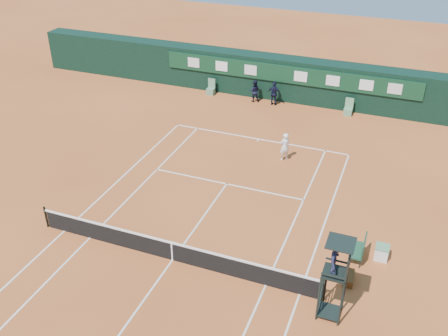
# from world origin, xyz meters

# --- Properties ---
(ground) EXTENTS (90.00, 90.00, 0.00)m
(ground) POSITION_xyz_m (0.00, 0.00, 0.00)
(ground) COLOR #C0602D
(ground) RESTS_ON ground
(court_lines) EXTENTS (11.05, 23.85, 0.01)m
(court_lines) POSITION_xyz_m (0.00, 0.00, 0.01)
(court_lines) COLOR white
(court_lines) RESTS_ON ground
(tennis_net) EXTENTS (12.90, 0.10, 1.10)m
(tennis_net) POSITION_xyz_m (0.00, 0.00, 0.51)
(tennis_net) COLOR black
(tennis_net) RESTS_ON ground
(back_wall) EXTENTS (40.00, 1.65, 3.00)m
(back_wall) POSITION_xyz_m (0.00, 18.74, 1.51)
(back_wall) COLOR black
(back_wall) RESTS_ON ground
(linesman_chair_left) EXTENTS (0.55, 0.50, 1.15)m
(linesman_chair_left) POSITION_xyz_m (-5.50, 17.48, 0.32)
(linesman_chair_left) COLOR #588664
(linesman_chair_left) RESTS_ON ground
(linesman_chair_right) EXTENTS (0.55, 0.50, 1.15)m
(linesman_chair_right) POSITION_xyz_m (4.50, 17.48, 0.32)
(linesman_chair_right) COLOR #5E9069
(linesman_chair_right) RESTS_ON ground
(umpire_chair) EXTENTS (0.96, 0.95, 3.42)m
(umpire_chair) POSITION_xyz_m (6.73, -0.62, 2.46)
(umpire_chair) COLOR black
(umpire_chair) RESTS_ON ground
(player_bench) EXTENTS (0.56, 1.20, 1.10)m
(player_bench) POSITION_xyz_m (7.31, 2.89, 0.60)
(player_bench) COLOR #1B452D
(player_bench) RESTS_ON ground
(tennis_bag) EXTENTS (0.44, 0.90, 0.33)m
(tennis_bag) POSITION_xyz_m (7.13, 1.42, 0.17)
(tennis_bag) COLOR black
(tennis_bag) RESTS_ON ground
(cooler) EXTENTS (0.57, 0.57, 0.65)m
(cooler) POSITION_xyz_m (8.18, 3.29, 0.33)
(cooler) COLOR white
(cooler) RESTS_ON ground
(tennis_ball) EXTENTS (0.06, 0.06, 0.06)m
(tennis_ball) POSITION_xyz_m (-0.37, 10.73, 0.03)
(tennis_ball) COLOR #B5CE30
(tennis_ball) RESTS_ON ground
(player) EXTENTS (0.71, 0.71, 1.67)m
(player) POSITION_xyz_m (2.11, 9.99, 0.83)
(player) COLOR white
(player) RESTS_ON ground
(ball_kid_left) EXTENTS (0.91, 0.80, 1.56)m
(ball_kid_left) POSITION_xyz_m (-2.11, 17.37, 0.78)
(ball_kid_left) COLOR black
(ball_kid_left) RESTS_ON ground
(ball_kid_right) EXTENTS (1.01, 0.46, 1.69)m
(ball_kid_right) POSITION_xyz_m (-0.62, 17.26, 0.84)
(ball_kid_right) COLOR black
(ball_kid_right) RESTS_ON ground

